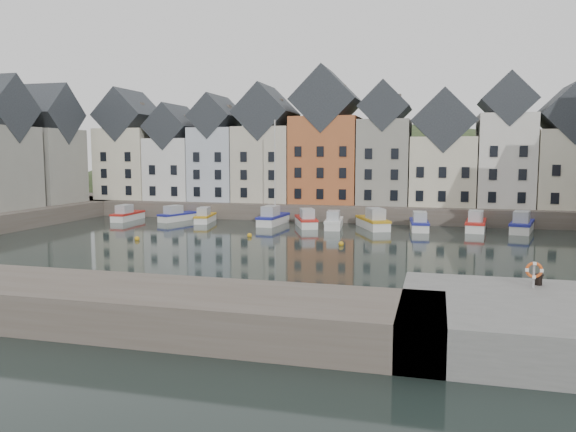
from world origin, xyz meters
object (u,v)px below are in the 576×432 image
(mooring_bollard, at_px, (538,279))
(life_ring_post, at_px, (534,271))
(boat_d, at_px, (273,218))
(boat_a, at_px, (127,215))

(mooring_bollard, bearing_deg, life_ring_post, -113.54)
(boat_d, distance_m, life_ring_post, 42.79)
(life_ring_post, bearing_deg, mooring_bollard, 66.46)
(boat_d, relative_size, mooring_bollard, 22.79)
(boat_d, height_order, mooring_bollard, boat_d)
(mooring_bollard, relative_size, life_ring_post, 0.43)
(boat_a, relative_size, mooring_bollard, 10.65)
(boat_d, relative_size, life_ring_post, 9.82)
(boat_a, distance_m, life_ring_post, 55.43)
(boat_a, height_order, boat_d, boat_d)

